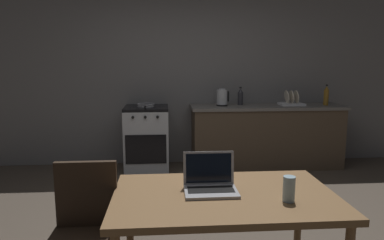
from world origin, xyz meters
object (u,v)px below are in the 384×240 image
(dining_table, at_px, (224,204))
(chair, at_px, (84,226))
(bottle, at_px, (326,95))
(frying_pan, at_px, (146,105))
(bottle_b, at_px, (240,97))
(stove_oven, at_px, (147,138))
(dish_rack, at_px, (291,102))
(drinking_glass, at_px, (289,189))
(electric_kettle, at_px, (222,98))
(laptop, at_px, (210,184))

(dining_table, xyz_separation_m, chair, (-0.85, 0.05, -0.14))
(bottle, relative_size, frying_pan, 0.70)
(frying_pan, bearing_deg, dining_table, -78.08)
(bottle, height_order, bottle_b, bottle)
(stove_oven, height_order, dish_rack, dish_rack)
(stove_oven, xyz_separation_m, frying_pan, (-0.00, -0.03, 0.47))
(frying_pan, relative_size, dish_rack, 1.23)
(frying_pan, xyz_separation_m, bottle_b, (1.34, 0.11, 0.10))
(dish_rack, bearing_deg, drinking_glass, -109.95)
(bottle, distance_m, bottle_b, 1.21)
(dining_table, bearing_deg, bottle, 55.89)
(chair, xyz_separation_m, frying_pan, (0.24, 2.83, 0.39))
(electric_kettle, relative_size, drinking_glass, 1.64)
(dining_table, xyz_separation_m, drinking_glass, (0.34, -0.15, 0.14))
(dining_table, height_order, bottle_b, bottle_b)
(frying_pan, relative_size, drinking_glass, 2.86)
(dining_table, height_order, laptop, laptop)
(stove_oven, height_order, electric_kettle, electric_kettle)
(stove_oven, relative_size, electric_kettle, 3.70)
(drinking_glass, relative_size, dish_rack, 0.43)
(stove_oven, height_order, frying_pan, frying_pan)
(dining_table, distance_m, frying_pan, 2.96)
(laptop, bearing_deg, stove_oven, 113.67)
(dish_rack, xyz_separation_m, bottle_b, (-0.72, 0.08, 0.07))
(chair, bearing_deg, drinking_glass, 9.76)
(dining_table, relative_size, bottle_b, 5.20)
(dining_table, distance_m, electric_kettle, 2.97)
(bottle, bearing_deg, laptop, -125.69)
(bottle, bearing_deg, frying_pan, 179.52)
(electric_kettle, distance_m, bottle_b, 0.29)
(drinking_glass, bearing_deg, chair, 170.58)
(laptop, distance_m, bottle_b, 3.06)
(stove_oven, bearing_deg, chair, -94.92)
(dining_table, xyz_separation_m, dish_rack, (1.45, 2.91, 0.28))
(electric_kettle, bearing_deg, bottle_b, 16.15)
(bottle_b, bearing_deg, dish_rack, -6.32)
(electric_kettle, height_order, bottle_b, bottle_b)
(stove_oven, bearing_deg, laptop, -79.62)
(dining_table, relative_size, frying_pan, 3.20)
(stove_oven, xyz_separation_m, laptop, (0.52, -2.86, 0.33))
(bottle, distance_m, drinking_glass, 3.41)
(frying_pan, bearing_deg, bottle_b, 4.64)
(drinking_glass, bearing_deg, dish_rack, 70.05)
(laptop, bearing_deg, dish_rack, 75.10)
(frying_pan, distance_m, dish_rack, 2.06)
(stove_oven, height_order, chair, chair)
(dish_rack, bearing_deg, stove_oven, -179.93)
(stove_oven, distance_m, frying_pan, 0.47)
(stove_oven, bearing_deg, frying_pan, -99.23)
(frying_pan, bearing_deg, drinking_glass, -72.55)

